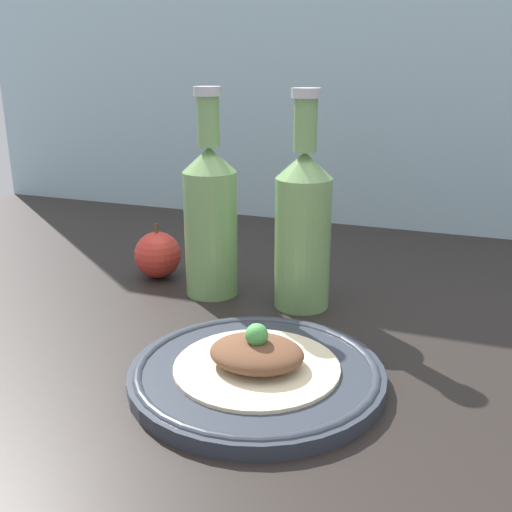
# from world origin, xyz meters

# --- Properties ---
(ground_plane) EXTENTS (1.80, 1.10, 0.04)m
(ground_plane) POSITION_xyz_m (0.00, 0.00, -0.02)
(ground_plane) COLOR black
(wall_backsplash) EXTENTS (1.80, 0.03, 0.80)m
(wall_backsplash) POSITION_xyz_m (0.00, 0.54, 0.40)
(wall_backsplash) COLOR #9EBCCC
(wall_backsplash) RESTS_ON ground_plane
(plate) EXTENTS (0.26, 0.26, 0.02)m
(plate) POSITION_xyz_m (-0.02, -0.13, 0.01)
(plate) COLOR #2D333D
(plate) RESTS_ON ground_plane
(plated_food) EXTENTS (0.17, 0.17, 0.05)m
(plated_food) POSITION_xyz_m (-0.02, -0.13, 0.03)
(plated_food) COLOR beige
(plated_food) RESTS_ON plate
(cider_bottle_left) EXTENTS (0.07, 0.07, 0.28)m
(cider_bottle_left) POSITION_xyz_m (-0.16, 0.09, 0.11)
(cider_bottle_left) COLOR #729E5B
(cider_bottle_left) RESTS_ON ground_plane
(cider_bottle_right) EXTENTS (0.07, 0.07, 0.28)m
(cider_bottle_right) POSITION_xyz_m (-0.03, 0.09, 0.11)
(cider_bottle_right) COLOR #729E5B
(cider_bottle_right) RESTS_ON ground_plane
(apple) EXTENTS (0.07, 0.07, 0.08)m
(apple) POSITION_xyz_m (-0.27, 0.12, 0.04)
(apple) COLOR red
(apple) RESTS_ON ground_plane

